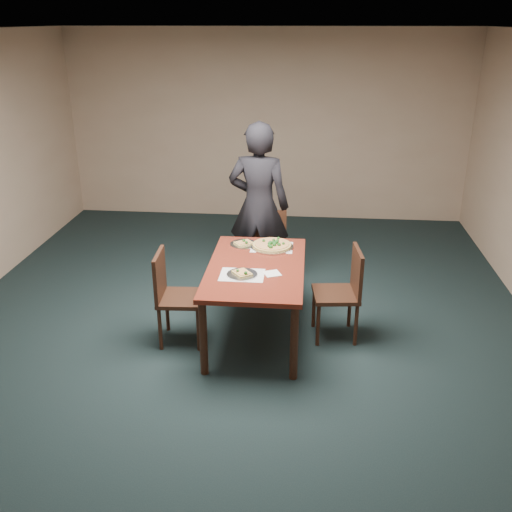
# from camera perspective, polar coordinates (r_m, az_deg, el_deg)

# --- Properties ---
(ground) EXTENTS (8.00, 8.00, 0.00)m
(ground) POSITION_cam_1_polar(r_m,az_deg,el_deg) (5.47, -2.31, -9.31)
(ground) COLOR black
(ground) RESTS_ON ground
(room_shell) EXTENTS (8.00, 8.00, 8.00)m
(room_shell) POSITION_cam_1_polar(r_m,az_deg,el_deg) (4.78, -2.64, 8.67)
(room_shell) COLOR tan
(room_shell) RESTS_ON ground
(dining_table) EXTENTS (0.90, 1.50, 0.75)m
(dining_table) POSITION_cam_1_polar(r_m,az_deg,el_deg) (5.38, -0.00, -1.89)
(dining_table) COLOR #571A11
(dining_table) RESTS_ON ground
(chair_far) EXTENTS (0.46, 0.46, 0.91)m
(chair_far) POSITION_cam_1_polar(r_m,az_deg,el_deg) (6.43, 1.21, 0.93)
(chair_far) COLOR black
(chair_far) RESTS_ON ground
(chair_left) EXTENTS (0.44, 0.44, 0.91)m
(chair_left) POSITION_cam_1_polar(r_m,az_deg,el_deg) (5.43, -8.35, -3.59)
(chair_left) COLOR black
(chair_left) RESTS_ON ground
(chair_right) EXTENTS (0.46, 0.46, 0.91)m
(chair_right) POSITION_cam_1_polar(r_m,az_deg,el_deg) (5.51, 8.80, -3.21)
(chair_right) COLOR black
(chair_right) RESTS_ON ground
(diner) EXTENTS (0.74, 0.54, 1.90)m
(diner) POSITION_cam_1_polar(r_m,az_deg,el_deg) (6.42, 0.28, 5.01)
(diner) COLOR black
(diner) RESTS_ON ground
(placemat_main) EXTENTS (0.42, 0.32, 0.00)m
(placemat_main) POSITION_cam_1_polar(r_m,az_deg,el_deg) (5.78, 1.60, 0.90)
(placemat_main) COLOR white
(placemat_main) RESTS_ON dining_table
(placemat_near) EXTENTS (0.40, 0.30, 0.00)m
(placemat_near) POSITION_cam_1_polar(r_m,az_deg,el_deg) (5.16, -1.40, -1.90)
(placemat_near) COLOR white
(placemat_near) RESTS_ON dining_table
(pizza_pan) EXTENTS (0.43, 0.43, 0.07)m
(pizza_pan) POSITION_cam_1_polar(r_m,az_deg,el_deg) (5.77, 1.61, 1.10)
(pizza_pan) COLOR silver
(pizza_pan) RESTS_ON dining_table
(slice_plate_near) EXTENTS (0.28, 0.28, 0.06)m
(slice_plate_near) POSITION_cam_1_polar(r_m,az_deg,el_deg) (5.15, -1.40, -1.78)
(slice_plate_near) COLOR silver
(slice_plate_near) RESTS_ON dining_table
(slice_plate_far) EXTENTS (0.28, 0.28, 0.06)m
(slice_plate_far) POSITION_cam_1_polar(r_m,az_deg,el_deg) (5.84, -1.24, 1.25)
(slice_plate_far) COLOR silver
(slice_plate_far) RESTS_ON dining_table
(napkin) EXTENTS (0.18, 0.18, 0.01)m
(napkin) POSITION_cam_1_polar(r_m,az_deg,el_deg) (5.18, 1.63, -1.77)
(napkin) COLOR white
(napkin) RESTS_ON dining_table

